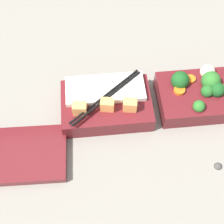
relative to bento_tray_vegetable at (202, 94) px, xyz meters
The scene contains 5 objects.
ground_plane 0.11m from the bento_tray_vegetable, ahead, with size 3.00×3.00×0.00m, color gray.
bento_tray_vegetable is the anchor object (origin of this frame).
bento_tray_rice 0.22m from the bento_tray_vegetable, ahead, with size 0.20×0.13×0.07m.
bento_lid 0.43m from the bento_tray_vegetable, 14.12° to the left, with size 0.20×0.13×0.02m, color maroon.
pebble_0 0.17m from the bento_tray_vegetable, 89.98° to the left, with size 0.02×0.02×0.02m, color #474442.
Camera 1 is at (0.14, 0.39, 0.62)m, focal length 50.00 mm.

